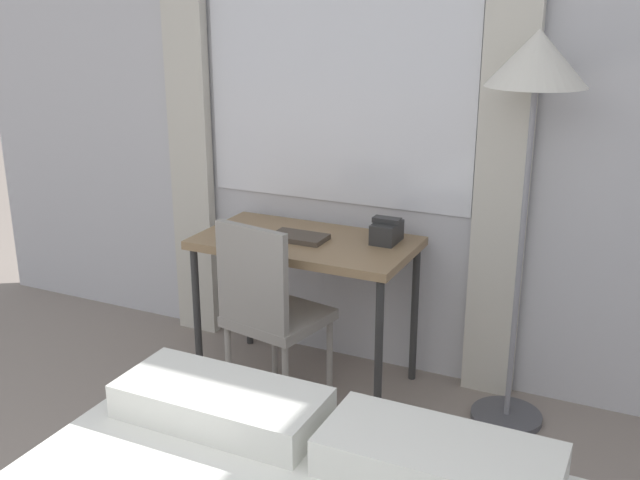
{
  "coord_description": "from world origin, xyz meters",
  "views": [
    {
      "loc": [
        1.0,
        -0.26,
        1.84
      ],
      "look_at": [
        -0.24,
        2.35,
        0.9
      ],
      "focal_mm": 42.0,
      "sensor_mm": 36.0,
      "label": 1
    }
  ],
  "objects_px": {
    "desk": "(306,253)",
    "book": "(299,237)",
    "standing_lamp": "(534,94)",
    "telephone": "(387,231)",
    "desk_chair": "(269,306)"
  },
  "relations": [
    {
      "from": "desk",
      "to": "book",
      "type": "distance_m",
      "value": 0.09
    },
    {
      "from": "standing_lamp",
      "to": "desk_chair",
      "type": "bearing_deg",
      "value": -161.78
    },
    {
      "from": "desk",
      "to": "telephone",
      "type": "height_order",
      "value": "telephone"
    },
    {
      "from": "standing_lamp",
      "to": "book",
      "type": "xyz_separation_m",
      "value": [
        -1.01,
        -0.08,
        -0.71
      ]
    },
    {
      "from": "desk_chair",
      "to": "telephone",
      "type": "distance_m",
      "value": 0.65
    },
    {
      "from": "desk_chair",
      "to": "book",
      "type": "xyz_separation_m",
      "value": [
        0.03,
        0.26,
        0.26
      ]
    },
    {
      "from": "telephone",
      "to": "book",
      "type": "xyz_separation_m",
      "value": [
        -0.39,
        -0.14,
        -0.04
      ]
    },
    {
      "from": "desk_chair",
      "to": "standing_lamp",
      "type": "height_order",
      "value": "standing_lamp"
    },
    {
      "from": "standing_lamp",
      "to": "telephone",
      "type": "height_order",
      "value": "standing_lamp"
    },
    {
      "from": "desk_chair",
      "to": "telephone",
      "type": "bearing_deg",
      "value": 54.98
    },
    {
      "from": "desk",
      "to": "desk_chair",
      "type": "xyz_separation_m",
      "value": [
        -0.05,
        -0.28,
        -0.17
      ]
    },
    {
      "from": "telephone",
      "to": "book",
      "type": "relative_size",
      "value": 0.65
    },
    {
      "from": "standing_lamp",
      "to": "telephone",
      "type": "xyz_separation_m",
      "value": [
        -0.63,
        0.06,
        -0.67
      ]
    },
    {
      "from": "desk",
      "to": "standing_lamp",
      "type": "relative_size",
      "value": 0.6
    },
    {
      "from": "desk_chair",
      "to": "telephone",
      "type": "height_order",
      "value": "desk_chair"
    }
  ]
}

